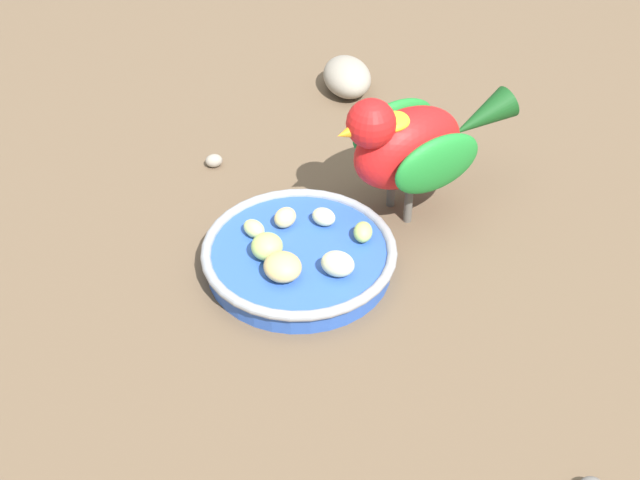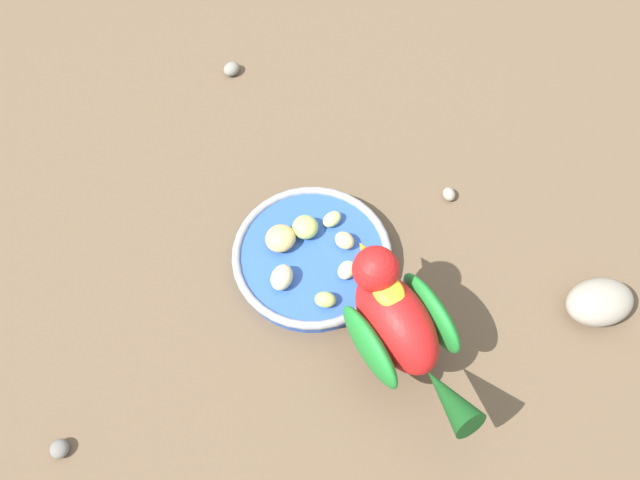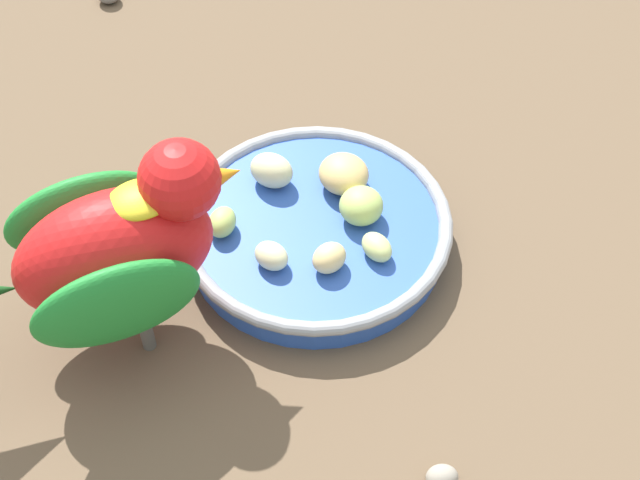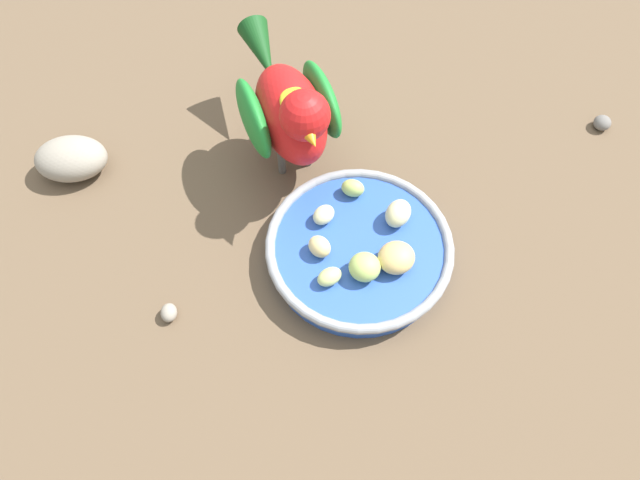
% 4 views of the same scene
% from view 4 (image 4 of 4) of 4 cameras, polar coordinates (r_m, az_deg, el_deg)
% --- Properties ---
extents(ground_plane, '(4.00, 4.00, 0.00)m').
position_cam_4_polar(ground_plane, '(0.62, 2.55, 0.78)').
color(ground_plane, brown).
extents(feeding_bowl, '(0.19, 0.19, 0.03)m').
position_cam_4_polar(feeding_bowl, '(0.59, 3.93, -0.91)').
color(feeding_bowl, '#2D56B7').
rests_on(feeding_bowl, ground_plane).
extents(apple_piece_0, '(0.03, 0.03, 0.02)m').
position_cam_4_polar(apple_piece_0, '(0.57, -0.18, -0.58)').
color(apple_piece_0, '#E5C67F').
rests_on(apple_piece_0, feeding_bowl).
extents(apple_piece_1, '(0.04, 0.04, 0.03)m').
position_cam_4_polar(apple_piece_1, '(0.56, 4.50, -2.71)').
color(apple_piece_1, '#B2CC66').
rests_on(apple_piece_1, feeding_bowl).
extents(apple_piece_2, '(0.05, 0.05, 0.02)m').
position_cam_4_polar(apple_piece_2, '(0.57, 7.67, -1.76)').
color(apple_piece_2, tan).
rests_on(apple_piece_2, feeding_bowl).
extents(apple_piece_3, '(0.03, 0.03, 0.02)m').
position_cam_4_polar(apple_piece_3, '(0.56, 0.95, -3.70)').
color(apple_piece_3, '#C6D17A').
rests_on(apple_piece_3, feeding_bowl).
extents(apple_piece_4, '(0.03, 0.03, 0.02)m').
position_cam_4_polar(apple_piece_4, '(0.61, 3.31, 5.23)').
color(apple_piece_4, '#B2CC66').
rests_on(apple_piece_4, feeding_bowl).
extents(apple_piece_5, '(0.02, 0.03, 0.02)m').
position_cam_4_polar(apple_piece_5, '(0.59, 0.37, 2.54)').
color(apple_piece_5, beige).
rests_on(apple_piece_5, feeding_bowl).
extents(apple_piece_6, '(0.03, 0.04, 0.03)m').
position_cam_4_polar(apple_piece_6, '(0.59, 7.84, 2.66)').
color(apple_piece_6, beige).
rests_on(apple_piece_6, feeding_bowl).
extents(parrot, '(0.20, 0.15, 0.15)m').
position_cam_4_polar(parrot, '(0.61, -3.11, 13.08)').
color(parrot, '#59544C').
rests_on(parrot, ground_plane).
extents(rock_large, '(0.10, 0.10, 0.04)m').
position_cam_4_polar(rock_large, '(0.71, -23.70, 7.48)').
color(rock_large, gray).
rests_on(rock_large, ground_plane).
extents(pebble_1, '(0.03, 0.03, 0.02)m').
position_cam_4_polar(pebble_1, '(0.59, -14.93, -7.06)').
color(pebble_1, gray).
rests_on(pebble_1, ground_plane).
extents(pebble_2, '(0.03, 0.03, 0.02)m').
position_cam_4_polar(pebble_2, '(0.78, 26.48, 10.49)').
color(pebble_2, slate).
rests_on(pebble_2, ground_plane).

